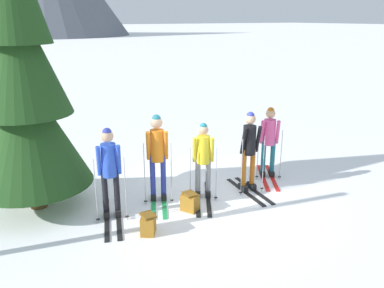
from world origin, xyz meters
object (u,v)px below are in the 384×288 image
object	(u,v)px
backpack_on_snow_beside	(190,202)
skier_in_blue	(109,169)
skier_in_yellow	(203,158)
skier_in_pink	(269,138)
skier_in_orange	(157,152)
skier_in_black	(249,148)
pine_tree_near	(23,84)
backpack_on_snow_front	(148,224)

from	to	relation	value
backpack_on_snow_beside	skier_in_blue	bearing A→B (deg)	158.56
skier_in_yellow	skier_in_pink	distance (m)	1.98
skier_in_orange	skier_in_black	bearing A→B (deg)	-17.31
skier_in_yellow	skier_in_orange	bearing A→B (deg)	156.61
skier_in_black	backpack_on_snow_beside	bearing A→B (deg)	-173.64
pine_tree_near	skier_in_pink	bearing A→B (deg)	-12.88
skier_in_pink	pine_tree_near	size ratio (longest dim) A/B	0.31
skier_in_pink	backpack_on_snow_beside	xyz separation A→B (m)	(-2.53, -0.58, -0.78)
skier_in_black	skier_in_pink	world-z (taller)	skier_in_black
skier_in_pink	backpack_on_snow_beside	bearing A→B (deg)	-167.06
skier_in_orange	backpack_on_snow_beside	size ratio (longest dim) A/B	4.68
skier_in_blue	backpack_on_snow_beside	xyz separation A→B (m)	(1.42, -0.56, -0.80)
skier_in_blue	pine_tree_near	bearing A→B (deg)	133.72
skier_in_yellow	skier_in_black	xyz separation A→B (m)	(1.04, -0.22, 0.11)
skier_in_orange	pine_tree_near	xyz separation A→B (m)	(-2.24, 0.97, 1.44)
pine_tree_near	backpack_on_snow_front	size ratio (longest dim) A/B	13.68
skier_in_pink	backpack_on_snow_front	distance (m)	3.82
skier_in_orange	pine_tree_near	size ratio (longest dim) A/B	0.34
backpack_on_snow_beside	skier_in_orange	bearing A→B (deg)	111.80
skier_in_orange	skier_in_yellow	xyz separation A→B (m)	(0.87, -0.38, -0.18)
skier_in_blue	skier_in_orange	xyz separation A→B (m)	(1.11, 0.22, 0.08)
backpack_on_snow_front	backpack_on_snow_beside	size ratio (longest dim) A/B	1.01
skier_in_yellow	backpack_on_snow_front	xyz separation A→B (m)	(-1.65, -0.77, -0.70)
skier_in_orange	skier_in_yellow	distance (m)	0.96
skier_in_black	pine_tree_near	xyz separation A→B (m)	(-4.15, 1.56, 1.51)
skier_in_blue	pine_tree_near	xyz separation A→B (m)	(-1.13, 1.19, 1.52)
skier_in_orange	pine_tree_near	bearing A→B (deg)	156.67
skier_in_pink	backpack_on_snow_front	bearing A→B (deg)	-165.20
backpack_on_snow_front	backpack_on_snow_beside	bearing A→B (deg)	18.99
skier_in_black	backpack_on_snow_front	xyz separation A→B (m)	(-2.69, -0.55, -0.81)
backpack_on_snow_front	backpack_on_snow_beside	xyz separation A→B (m)	(1.09, 0.38, 0.00)
skier_in_orange	skier_in_black	distance (m)	2.01
pine_tree_near	backpack_on_snow_beside	bearing A→B (deg)	-34.33
skier_in_orange	skier_in_pink	distance (m)	2.85
skier_in_orange	skier_in_black	world-z (taller)	skier_in_orange
skier_in_black	pine_tree_near	bearing A→B (deg)	159.38
skier_in_blue	skier_in_black	bearing A→B (deg)	-7.13
skier_in_blue	pine_tree_near	distance (m)	2.23
skier_in_yellow	pine_tree_near	size ratio (longest dim) A/B	0.30
pine_tree_near	skier_in_blue	bearing A→B (deg)	-46.28
skier_in_blue	skier_in_black	xyz separation A→B (m)	(3.02, -0.38, 0.01)
skier_in_yellow	pine_tree_near	world-z (taller)	pine_tree_near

